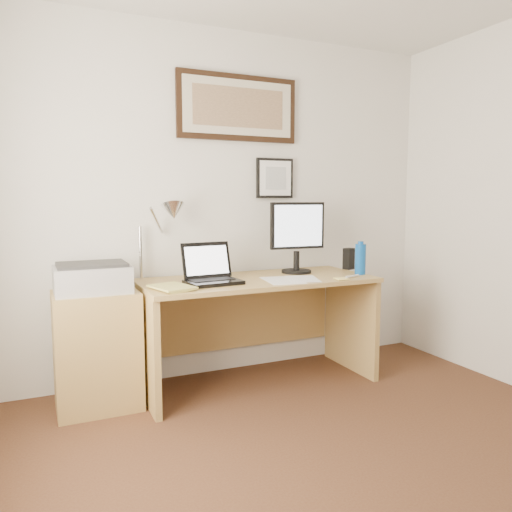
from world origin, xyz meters
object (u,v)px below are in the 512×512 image
desk (253,309)px  lcd_monitor (297,234)px  water_bottle (360,259)px  printer (92,278)px  book (157,290)px  laptop (211,274)px  side_cabinet (97,350)px

desk → lcd_monitor: bearing=3.8°
water_bottle → printer: 1.85m
water_bottle → lcd_monitor: (-0.39, 0.25, 0.18)m
book → laptop: 0.42m
laptop → printer: laptop is taller
side_cabinet → printer: (-0.01, 0.00, 0.45)m
side_cabinet → book: bearing=-36.9°
printer → side_cabinet: bearing=-11.3°
water_bottle → printer: size_ratio=0.50×
side_cabinet → printer: bearing=168.7°
laptop → lcd_monitor: lcd_monitor is taller
water_bottle → desk: water_bottle is taller
desk → printer: bearing=-178.3°
side_cabinet → book: size_ratio=2.63×
side_cabinet → laptop: 0.85m
desk → laptop: 0.48m
desk → printer: size_ratio=3.64×
desk → lcd_monitor: 0.64m
book → laptop: (0.39, 0.15, 0.05)m
laptop → water_bottle: bearing=-4.8°
water_bottle → desk: (-0.76, 0.22, -0.35)m
book → lcd_monitor: lcd_monitor is taller
printer → water_bottle: bearing=-5.8°
side_cabinet → laptop: bearing=-7.4°
desk → lcd_monitor: (0.37, 0.02, 0.53)m
book → desk: 0.83m
desk → lcd_monitor: lcd_monitor is taller
book → desk: bearing=20.5°
side_cabinet → desk: desk is taller
desk → printer: 1.13m
lcd_monitor → book: bearing=-164.8°
side_cabinet → book: book is taller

